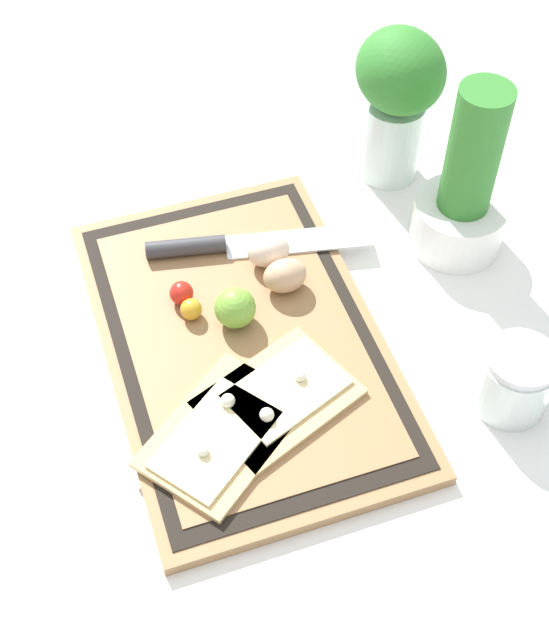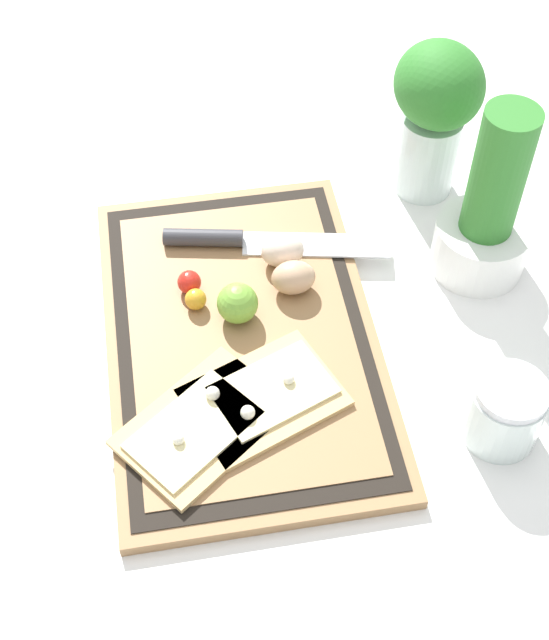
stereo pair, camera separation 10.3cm
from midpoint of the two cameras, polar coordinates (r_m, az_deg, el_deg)
name	(u,v)px [view 1 (the left image)]	position (r m, az deg, el deg)	size (l,w,h in m)	color
ground_plane	(243,347)	(1.05, -4.83, -1.94)	(6.00, 6.00, 0.00)	white
cutting_board	(243,343)	(1.05, -4.86, -1.64)	(0.49, 0.31, 0.02)	#997047
pizza_slice_near	(221,434)	(0.96, -6.53, -7.46)	(0.20, 0.21, 0.02)	tan
pizza_slice_far	(280,396)	(0.98, -2.66, -5.09)	(0.17, 0.19, 0.02)	tan
knife	(222,245)	(1.13, -6.01, 4.64)	(0.09, 0.29, 0.02)	silver
egg_brown	(285,276)	(1.07, -2.09, 2.68)	(0.04, 0.05, 0.04)	tan
egg_pink	(269,251)	(1.10, -3.07, 4.30)	(0.04, 0.05, 0.04)	beige
lime	(234,308)	(1.03, -5.46, 0.58)	(0.05, 0.05, 0.05)	#70A838
cherry_tomato_red	(181,293)	(1.07, -8.73, 1.55)	(0.03, 0.03, 0.03)	red
cherry_tomato_yellow	(191,309)	(1.05, -8.15, 0.52)	(0.03, 0.03, 0.03)	gold
herb_pot	(464,195)	(1.12, 9.48, 7.74)	(0.12, 0.12, 0.24)	white
sauce_jar	(514,383)	(1.00, 12.26, -4.15)	(0.08, 0.08, 0.09)	silver
herb_glass	(398,94)	(1.18, 5.35, 14.06)	(0.13, 0.11, 0.22)	silver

